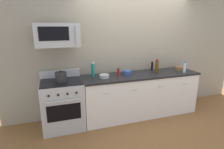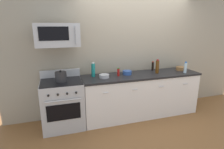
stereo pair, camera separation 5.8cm
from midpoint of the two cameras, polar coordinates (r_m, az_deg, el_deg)
The scene contains 14 objects.
ground_plane at distance 4.19m, azimuth 8.25°, elevation -12.09°, with size 6.73×6.73×0.00m, color brown.
back_wall at distance 4.14m, azimuth 6.43°, elevation 7.31°, with size 5.60×0.10×2.70m, color #9E937F.
counter_unit at distance 4.00m, azimuth 8.50°, elevation -6.24°, with size 2.51×0.66×0.92m.
range_oven at distance 3.62m, azimuth -15.63°, elevation -8.92°, with size 0.76×0.69×1.07m.
microwave at distance 3.36m, azimuth -17.25°, elevation 11.77°, with size 0.74×0.44×0.40m.
bottle_water_clear at distance 4.20m, azimuth 21.48°, elevation 2.11°, with size 0.06×0.06×0.24m.
bottle_hot_sauce_red at distance 3.66m, azimuth 1.51°, elevation 0.77°, with size 0.05×0.05×0.17m.
bottle_wine_amber at distance 3.98m, azimuth 13.49°, elevation 2.47°, with size 0.07×0.07×0.30m.
bottle_sparkling_teal at distance 3.61m, azimuth -6.41°, elevation 1.43°, with size 0.08×0.08×0.29m.
bottle_soy_sauce_dark at distance 4.22m, azimuth 12.09°, elevation 2.66°, with size 0.05×0.05×0.21m.
bowl_blue_mixing at distance 3.80m, azimuth 4.26°, elevation 0.66°, with size 0.19×0.19×0.08m.
bowl_wooden_salad at distance 4.46m, azimuth 20.22°, elevation 1.92°, with size 0.22×0.22×0.07m.
bowl_steel_prep at distance 3.55m, azimuth -2.91°, elevation -0.47°, with size 0.19×0.19×0.07m.
stockpot at distance 3.38m, azimuth -16.24°, elevation -0.79°, with size 0.20×0.20×0.22m.
Camera 1 is at (-1.74, -3.30, 1.92)m, focal length 29.11 mm.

